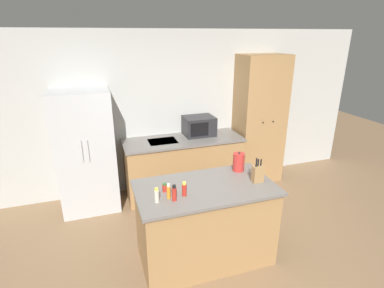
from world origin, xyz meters
The scene contains 14 objects.
ground_plane centered at (0.00, 0.00, 0.00)m, with size 14.00×14.00×0.00m, color #846647.
wall_back centered at (0.00, 2.33, 1.30)m, with size 7.20×0.06×2.60m.
refrigerator centered at (-1.27, 1.96, 0.90)m, with size 0.81×0.70×1.80m.
back_counter centered at (0.21, 1.96, 0.47)m, with size 1.92×0.71×0.94m.
pantry_cabinet centered at (1.62, 2.03, 1.11)m, with size 0.79×0.57×2.21m.
kitchen_island centered at (-0.02, 0.34, 0.48)m, with size 1.54×0.84×0.95m.
microwave centered at (0.52, 2.08, 1.09)m, with size 0.49×0.40×0.31m.
knife_block centered at (0.57, 0.26, 1.05)m, with size 0.12×0.08×0.30m.
spice_bottle_tall_dark centered at (-0.30, 0.23, 1.02)m, with size 0.05×0.05×0.15m.
spice_bottle_short_red centered at (-0.60, 0.19, 1.02)m, with size 0.05×0.05×0.16m.
spice_bottle_amber_oil centered at (-0.47, 0.22, 1.02)m, with size 0.04×0.04×0.16m.
spice_bottle_green_herb centered at (-0.47, 0.38, 0.99)m, with size 0.05×0.05×0.09m.
spice_bottle_pale_salt centered at (-0.42, 0.17, 1.03)m, with size 0.05×0.05×0.17m.
kettle centered at (0.50, 0.60, 1.06)m, with size 0.14×0.14×0.25m.
Camera 1 is at (-1.08, -2.38, 2.52)m, focal length 28.00 mm.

